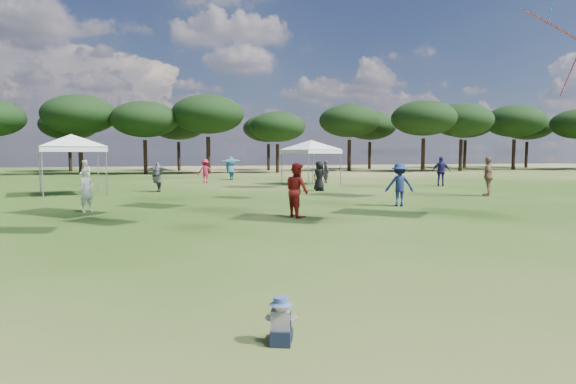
# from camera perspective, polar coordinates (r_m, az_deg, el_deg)

# --- Properties ---
(tree_line) EXTENTS (108.78, 17.63, 7.77)m
(tree_line) POSITION_cam_1_polar(r_m,az_deg,el_deg) (50.26, -10.84, 8.48)
(tree_line) COLOR black
(tree_line) RESTS_ON ground
(tent_left) EXTENTS (5.71, 5.71, 3.26)m
(tent_left) POSITION_cam_1_polar(r_m,az_deg,el_deg) (25.69, -24.32, 5.98)
(tent_left) COLOR gray
(tent_left) RESTS_ON ground
(tent_right) EXTENTS (5.35, 5.35, 3.15)m
(tent_right) POSITION_cam_1_polar(r_m,az_deg,el_deg) (31.05, 2.74, 5.92)
(tent_right) COLOR gray
(tent_right) RESTS_ON ground
(toddler) EXTENTS (0.40, 0.43, 0.53)m
(toddler) POSITION_cam_1_polar(r_m,az_deg,el_deg) (5.46, -0.82, -15.22)
(toddler) COLOR black
(toddler) RESTS_ON ground
(festival_crowd) EXTENTS (29.83, 22.51, 1.89)m
(festival_crowd) POSITION_cam_1_polar(r_m,az_deg,el_deg) (25.47, -10.48, 1.90)
(festival_crowd) COLOR maroon
(festival_crowd) RESTS_ON ground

